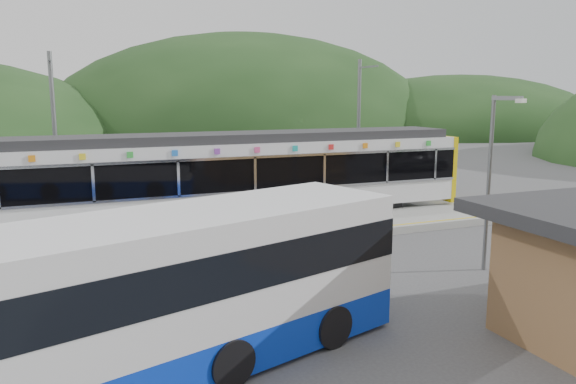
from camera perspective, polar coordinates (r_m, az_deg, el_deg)
name	(u,v)px	position (r m, az deg, el deg)	size (l,w,h in m)	color
ground	(296,261)	(18.25, 0.82, -7.02)	(120.00, 120.00, 0.00)	#4C4C4F
hills	(377,214)	(25.57, 9.02, -2.21)	(146.00, 149.00, 26.00)	#1E3D19
platform	(262,233)	(21.18, -2.66, -4.21)	(26.00, 3.20, 0.30)	#9E9E99
yellow_line	(274,237)	(19.96, -1.42, -4.63)	(26.00, 0.10, 0.01)	yellow
train	(232,174)	(23.24, -5.67, 1.82)	(20.44, 3.01, 3.74)	black
catenary_mast_west	(55,136)	(24.70, -22.58, 5.29)	(0.18, 1.80, 7.00)	slate
catenary_mast_east	(359,128)	(28.30, 7.21, 6.46)	(0.18, 1.80, 7.00)	slate
bus	(131,308)	(10.78, -15.64, -11.25)	(11.59, 5.87, 3.09)	#0D36CD
lamp_post	(492,167)	(17.66, 20.06, 2.36)	(0.45, 1.00, 5.29)	slate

